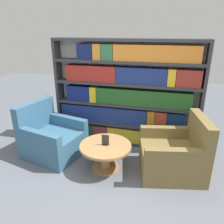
# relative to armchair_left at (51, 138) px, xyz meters

# --- Properties ---
(ground_plane) EXTENTS (14.00, 14.00, 0.00)m
(ground_plane) POSITION_rel_armchair_left_xyz_m (1.17, -0.46, -0.30)
(ground_plane) COLOR slate
(bookshelf) EXTENTS (2.69, 0.30, 1.97)m
(bookshelf) POSITION_rel_armchair_left_xyz_m (1.20, 0.77, 0.66)
(bookshelf) COLOR silver
(bookshelf) RESTS_ON ground_plane
(armchair_left) EXTENTS (1.08, 1.01, 0.93)m
(armchair_left) POSITION_rel_armchair_left_xyz_m (0.00, 0.00, 0.00)
(armchair_left) COLOR #386684
(armchair_left) RESTS_ON ground_plane
(armchair_right) EXTENTS (1.07, 1.01, 0.93)m
(armchair_right) POSITION_rel_armchair_left_xyz_m (2.10, -0.00, 0.00)
(armchair_right) COLOR olive
(armchair_right) RESTS_ON ground_plane
(coffee_table) EXTENTS (0.81, 0.81, 0.43)m
(coffee_table) POSITION_rel_armchair_left_xyz_m (1.05, -0.19, 0.00)
(coffee_table) COLOR #AD7F4C
(coffee_table) RESTS_ON ground_plane
(table_sign) EXTENTS (0.11, 0.06, 0.17)m
(table_sign) POSITION_rel_armchair_left_xyz_m (1.05, -0.19, 0.20)
(table_sign) COLOR black
(table_sign) RESTS_ON coffee_table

